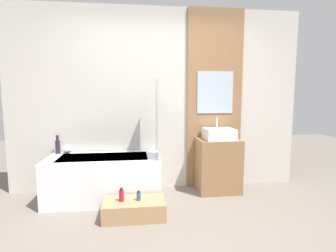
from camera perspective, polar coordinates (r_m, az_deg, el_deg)
name	(u,v)px	position (r m, az deg, el deg)	size (l,w,h in m)	color
ground_plane	(172,246)	(2.64, 0.84, -24.75)	(12.00, 12.00, 0.00)	slate
wall_tiled_back	(157,100)	(3.82, -2.33, 5.66)	(4.20, 0.06, 2.60)	beige
wall_wood_accent	(215,100)	(3.92, 10.11, 5.69)	(0.82, 0.04, 2.60)	#8E6642
bathtub	(104,178)	(3.61, -13.70, -10.91)	(1.45, 0.68, 0.58)	white
glass_shower_screen	(157,118)	(3.35, -2.41, 1.65)	(0.01, 0.47, 1.00)	silver
wooden_step_bench	(134,209)	(3.12, -7.36, -17.48)	(0.69, 0.37, 0.20)	#A87F56
vanity_cabinet	(218,165)	(3.84, 10.84, -8.40)	(0.59, 0.43, 0.76)	#8E6642
sink	(219,134)	(3.74, 11.00, -1.67)	(0.40, 0.38, 0.31)	white
vase_tall_dark	(58,146)	(3.89, -22.87, -4.05)	(0.06, 0.06, 0.26)	#2D1E33
vase_round_light	(67,149)	(3.84, -21.19, -4.79)	(0.12, 0.12, 0.12)	white
bottle_soap_primary	(121,195)	(3.06, -10.10, -14.64)	(0.05, 0.05, 0.15)	#B21928
bottle_soap_secondary	(139,196)	(3.06, -6.40, -14.93)	(0.05, 0.05, 0.11)	#2D567A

